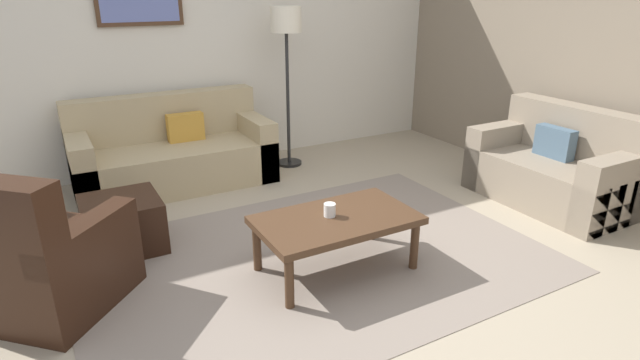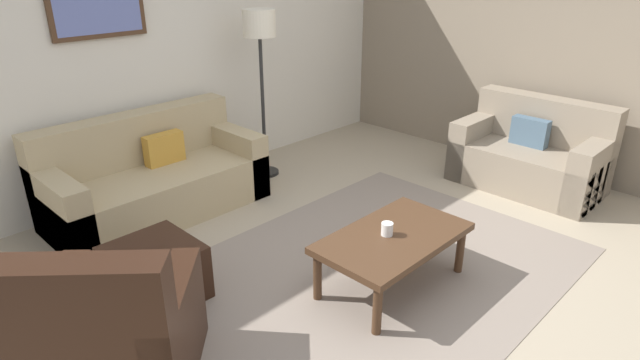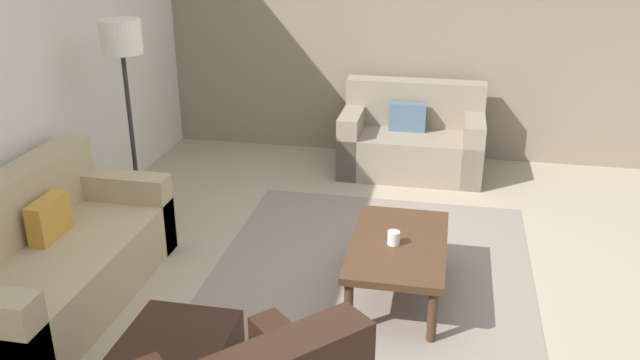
{
  "view_description": "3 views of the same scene",
  "coord_description": "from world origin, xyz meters",
  "views": [
    {
      "loc": [
        -1.57,
        -2.9,
        1.88
      ],
      "look_at": [
        0.05,
        0.01,
        0.61
      ],
      "focal_mm": 28.31,
      "sensor_mm": 36.0,
      "label": 1
    },
    {
      "loc": [
        -2.59,
        -2.07,
        2.22
      ],
      "look_at": [
        -0.11,
        0.35,
        0.71
      ],
      "focal_mm": 29.55,
      "sensor_mm": 36.0,
      "label": 2
    },
    {
      "loc": [
        -3.98,
        -0.47,
        2.51
      ],
      "look_at": [
        0.05,
        0.33,
        0.82
      ],
      "focal_mm": 37.61,
      "sensor_mm": 36.0,
      "label": 3
    }
  ],
  "objects": [
    {
      "name": "ground_plane",
      "position": [
        0.0,
        0.0,
        0.0
      ],
      "size": [
        8.0,
        8.0,
        0.0
      ],
      "primitive_type": "plane",
      "color": "tan"
    },
    {
      "name": "rear_partition",
      "position": [
        0.0,
        2.6,
        1.4
      ],
      "size": [
        6.0,
        0.12,
        2.8
      ],
      "primitive_type": "cube",
      "color": "silver",
      "rests_on": "ground_plane"
    },
    {
      "name": "stone_feature_panel",
      "position": [
        3.0,
        0.0,
        1.4
      ],
      "size": [
        0.12,
        5.2,
        2.8
      ],
      "primitive_type": "cube",
      "color": "gray",
      "rests_on": "ground_plane"
    },
    {
      "name": "area_rug",
      "position": [
        0.0,
        0.0,
        0.0
      ],
      "size": [
        3.32,
        2.32,
        0.01
      ],
      "primitive_type": "cube",
      "color": "gray",
      "rests_on": "ground_plane"
    },
    {
      "name": "couch_main",
      "position": [
        -0.51,
        2.11,
        0.3
      ],
      "size": [
        1.9,
        0.88,
        0.88
      ],
      "color": "tan",
      "rests_on": "ground_plane"
    },
    {
      "name": "couch_loveseat",
      "position": [
        2.48,
        -0.13,
        0.3
      ],
      "size": [
        0.8,
        1.39,
        0.88
      ],
      "color": "gray",
      "rests_on": "ground_plane"
    },
    {
      "name": "armchair_leather",
      "position": [
        -1.77,
        0.26,
        0.31
      ],
      "size": [
        1.13,
        1.13,
        0.95
      ],
      "color": "black",
      "rests_on": "ground_plane"
    },
    {
      "name": "ottoman",
      "position": [
        -1.2,
        0.86,
        0.2
      ],
      "size": [
        0.56,
        0.56,
        0.4
      ],
      "primitive_type": "cube",
      "color": "black",
      "rests_on": "ground_plane"
    },
    {
      "name": "coffee_table",
      "position": [
        0.05,
        -0.21,
        0.36
      ],
      "size": [
        1.1,
        0.64,
        0.41
      ],
      "color": "#472D1C",
      "rests_on": "ground_plane"
    },
    {
      "name": "cup",
      "position": [
        0.02,
        -0.17,
        0.46
      ],
      "size": [
        0.08,
        0.08,
        0.09
      ],
      "primitive_type": "cylinder",
      "color": "white",
      "rests_on": "coffee_table"
    },
    {
      "name": "lamp_standing",
      "position": [
        0.77,
        2.03,
        1.41
      ],
      "size": [
        0.32,
        0.32,
        1.71
      ],
      "color": "black",
      "rests_on": "ground_plane"
    },
    {
      "name": "framed_artwork",
      "position": [
        -0.58,
        2.51,
        1.77
      ],
      "size": [
        0.83,
        0.04,
        0.47
      ],
      "color": "#472D1C"
    }
  ]
}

